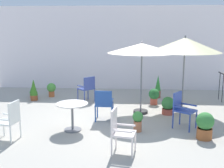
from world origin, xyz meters
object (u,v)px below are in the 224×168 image
at_px(potted_plant_6, 205,125).
at_px(potted_plant_0, 154,96).
at_px(cafe_table_0, 72,111).
at_px(patio_chair_0, 182,108).
at_px(potted_plant_2, 138,120).
at_px(patio_umbrella_0, 185,45).
at_px(potted_plant_5, 33,90).
at_px(potted_plant_7, 168,105).
at_px(potted_plant_1, 34,89).
at_px(patio_chair_2, 104,103).
at_px(patio_chair_3, 10,119).
at_px(patio_chair_4, 120,129).
at_px(patio_umbrella_1, 142,49).
at_px(patio_chair_1, 87,87).
at_px(potted_plant_3, 158,87).
at_px(potted_plant_4, 51,89).

bearing_deg(potted_plant_6, potted_plant_0, 106.86).
bearing_deg(cafe_table_0, patio_chair_0, 7.62).
bearing_deg(potted_plant_2, patio_umbrella_0, 52.66).
xyz_separation_m(potted_plant_5, potted_plant_7, (4.78, -1.82, -0.02)).
distance_m(potted_plant_1, potted_plant_2, 4.68).
xyz_separation_m(patio_umbrella_0, potted_plant_1, (-5.12, 1.00, -1.65)).
relative_size(patio_umbrella_0, potted_plant_6, 3.67).
distance_m(patio_umbrella_0, potted_plant_0, 2.05).
height_order(patio_chair_2, patio_chair_3, patio_chair_3).
relative_size(patio_umbrella_0, potted_plant_7, 4.38).
bearing_deg(patio_chair_4, patio_chair_2, 104.01).
bearing_deg(patio_chair_0, patio_umbrella_0, 78.98).
relative_size(patio_chair_3, potted_plant_0, 1.68).
relative_size(patio_chair_2, patio_chair_4, 0.95).
bearing_deg(potted_plant_7, potted_plant_1, 163.08).
distance_m(patio_umbrella_0, patio_chair_2, 3.04).
height_order(patio_umbrella_1, cafe_table_0, patio_umbrella_1).
bearing_deg(patio_chair_2, potted_plant_6, -25.13).
xyz_separation_m(patio_umbrella_0, cafe_table_0, (-3.10, -1.93, -1.56)).
bearing_deg(patio_chair_1, potted_plant_1, 177.15).
distance_m(potted_plant_0, potted_plant_3, 1.02).
height_order(patio_chair_0, potted_plant_4, patio_chair_0).
bearing_deg(patio_chair_4, potted_plant_1, 127.99).
bearing_deg(patio_umbrella_0, potted_plant_3, 109.23).
height_order(patio_chair_2, potted_plant_1, patio_chair_2).
xyz_separation_m(patio_chair_4, potted_plant_5, (-3.42, 4.58, -0.23)).
distance_m(potted_plant_3, potted_plant_4, 4.05).
xyz_separation_m(patio_chair_4, potted_plant_7, (1.37, 2.76, -0.24)).
height_order(cafe_table_0, potted_plant_5, cafe_table_0).
height_order(cafe_table_0, potted_plant_4, cafe_table_0).
bearing_deg(patio_chair_3, potted_plant_0, 42.98).
relative_size(potted_plant_3, potted_plant_7, 1.60).
distance_m(patio_chair_1, potted_plant_3, 2.67).
relative_size(cafe_table_0, patio_chair_2, 0.90).
relative_size(patio_chair_2, potted_plant_4, 1.68).
xyz_separation_m(patio_chair_4, potted_plant_0, (1.05, 3.86, -0.21)).
xyz_separation_m(patio_umbrella_1, potted_plant_0, (0.49, 1.01, -1.65)).
distance_m(patio_umbrella_0, patio_chair_1, 3.60).
relative_size(patio_chair_3, potted_plant_3, 1.08).
distance_m(patio_chair_0, patio_chair_3, 4.24).
relative_size(patio_chair_1, patio_chair_4, 0.97).
xyz_separation_m(potted_plant_0, potted_plant_5, (-4.47, 0.73, -0.02)).
distance_m(patio_umbrella_0, potted_plant_1, 5.47).
xyz_separation_m(patio_umbrella_0, potted_plant_3, (-0.59, 1.68, -1.63)).
height_order(patio_umbrella_1, patio_chair_0, patio_umbrella_1).
distance_m(potted_plant_3, potted_plant_6, 4.04).
relative_size(patio_chair_4, potted_plant_2, 1.81).
bearing_deg(patio_umbrella_1, patio_chair_0, -50.99).
height_order(patio_chair_0, potted_plant_0, patio_chair_0).
bearing_deg(patio_chair_3, potted_plant_4, 93.19).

